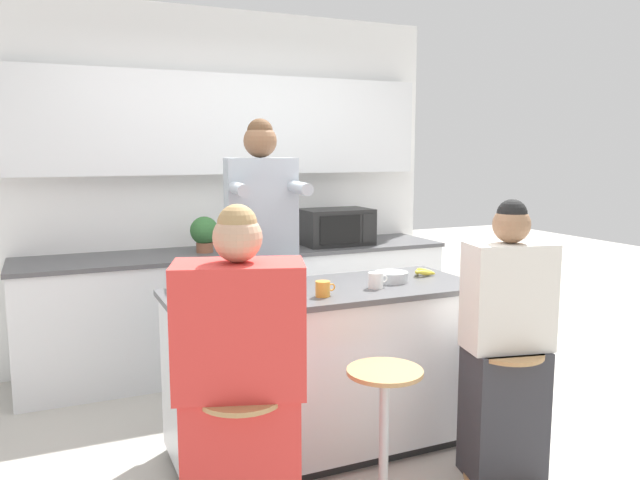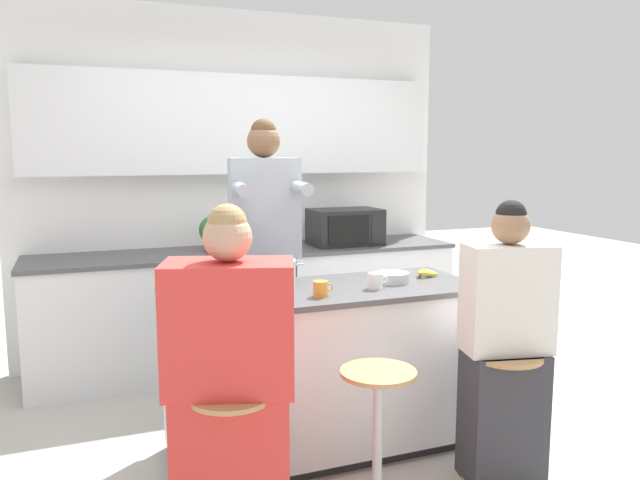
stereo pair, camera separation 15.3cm
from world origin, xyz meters
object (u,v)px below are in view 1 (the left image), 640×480
kitchen_island (325,369)px  person_cooking (262,272)px  bar_stool_leftmost (242,472)px  bar_stool_center (384,438)px  bar_stool_rightmost (505,415)px  person_seated_near (506,354)px  microwave (336,227)px  coffee_cup_near (323,289)px  banana_bunch (423,272)px  fruit_bowl (392,277)px  potted_plant (204,232)px  coffee_cup_far (376,280)px  juice_carton (229,267)px  person_wrapped_blanket (240,391)px  cooking_pot (277,274)px

kitchen_island → person_cooking: (-0.16, 0.56, 0.45)m
bar_stool_leftmost → bar_stool_center: 0.67m
bar_stool_rightmost → person_seated_near: bearing=60.0°
bar_stool_center → microwave: bearing=70.0°
bar_stool_leftmost → bar_stool_center: same height
person_cooking → coffee_cup_near: bearing=-76.5°
bar_stool_rightmost → microwave: size_ratio=1.22×
person_cooking → banana_bunch: bearing=-23.4°
fruit_bowl → person_seated_near: bearing=-65.1°
bar_stool_leftmost → banana_bunch: (1.33, 0.73, 0.59)m
kitchen_island → bar_stool_rightmost: (0.67, -0.66, -0.12)m
person_seated_near → potted_plant: (-0.97, 2.13, 0.40)m
coffee_cup_far → bar_stool_leftmost: bearing=-148.8°
person_cooking → fruit_bowl: bearing=-37.1°
kitchen_island → fruit_bowl: size_ratio=9.10×
kitchen_island → person_cooking: size_ratio=0.93×
bar_stool_center → banana_bunch: banana_bunch is taller
bar_stool_rightmost → juice_carton: (-1.12, 0.92, 0.67)m
bar_stool_center → coffee_cup_far: coffee_cup_far is taller
person_cooking → coffee_cup_near: (0.07, -0.73, 0.04)m
juice_carton → person_wrapped_blanket: bearing=-103.5°
coffee_cup_near → microwave: 1.84m
coffee_cup_far → fruit_bowl: bearing=33.2°
banana_bunch → bar_stool_leftmost: bearing=-151.3°
bar_stool_rightmost → bar_stool_center: bearing=178.1°
banana_bunch → person_seated_near: bearing=-86.9°
person_wrapped_blanket → cooking_pot: 0.93m
bar_stool_rightmost → person_wrapped_blanket: size_ratio=0.47×
person_cooking → microwave: bearing=52.2°
coffee_cup_far → potted_plant: size_ratio=0.43×
bar_stool_leftmost → person_cooking: person_cooking is taller
person_seated_near → microwave: person_seated_near is taller
bar_stool_rightmost → bar_stool_leftmost: bearing=-179.9°
bar_stool_rightmost → cooking_pot: 1.35m
coffee_cup_near → potted_plant: bearing=96.5°
person_cooking → person_seated_near: person_cooking is taller
bar_stool_leftmost → coffee_cup_far: 1.23m
cooking_pot → microwave: microwave is taller
cooking_pot → coffee_cup_near: (0.13, -0.30, -0.03)m
coffee_cup_near → bar_stool_rightmost: bearing=-33.0°
person_wrapped_blanket → coffee_cup_far: person_wrapped_blanket is taller
kitchen_island → bar_stool_rightmost: bearing=-44.5°
cooking_pot → coffee_cup_far: (0.47, -0.24, -0.03)m
bar_stool_center → coffee_cup_near: 0.77m
bar_stool_rightmost → coffee_cup_near: 1.09m
fruit_bowl → coffee_cup_near: coffee_cup_near is taller
cooking_pot → microwave: bearing=53.5°
banana_bunch → fruit_bowl: bearing=-164.6°
fruit_bowl → kitchen_island: bearing=179.6°
bar_stool_leftmost → bar_stool_rightmost: (1.34, 0.00, 0.00)m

